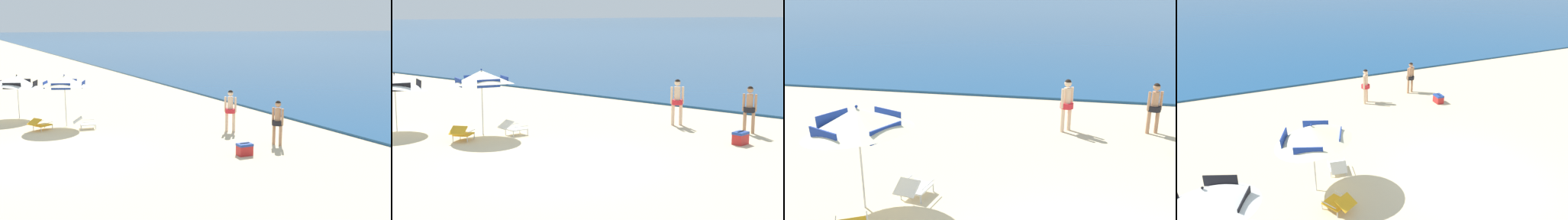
% 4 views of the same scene
% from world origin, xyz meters
% --- Properties ---
extents(ground_plane, '(800.00, 800.00, 0.00)m').
position_xyz_m(ground_plane, '(0.00, 0.00, 0.00)').
color(ground_plane, beige).
extents(beach_umbrella_striped_main, '(2.97, 2.95, 2.30)m').
position_xyz_m(beach_umbrella_striped_main, '(-4.61, 1.23, 1.93)').
color(beach_umbrella_striped_main, silver).
rests_on(beach_umbrella_striped_main, ground).
extents(beach_umbrella_striped_second, '(2.42, 2.46, 2.14)m').
position_xyz_m(beach_umbrella_striped_second, '(-7.36, -0.35, 1.74)').
color(beach_umbrella_striped_second, silver).
rests_on(beach_umbrella_striped_second, ground).
extents(lounge_chair_under_umbrella, '(0.68, 0.97, 0.53)m').
position_xyz_m(lounge_chair_under_umbrella, '(-3.73, 1.79, 0.27)').
color(lounge_chair_under_umbrella, white).
rests_on(lounge_chair_under_umbrella, ground).
extents(lounge_chair_beside_umbrella, '(0.89, 1.03, 0.52)m').
position_xyz_m(lounge_chair_beside_umbrella, '(-4.28, 0.09, 0.27)').
color(lounge_chair_beside_umbrella, gold).
rests_on(lounge_chair_beside_umbrella, ground).
extents(person_standing_near_shore, '(0.42, 0.42, 1.70)m').
position_xyz_m(person_standing_near_shore, '(-0.53, 6.94, 0.98)').
color(person_standing_near_shore, beige).
rests_on(person_standing_near_shore, ground).
extents(person_standing_beside, '(0.46, 0.40, 1.62)m').
position_xyz_m(person_standing_beside, '(2.14, 7.27, 0.94)').
color(person_standing_beside, tan).
rests_on(person_standing_beside, ground).
extents(cooler_box, '(0.38, 0.52, 0.43)m').
position_xyz_m(cooler_box, '(2.71, 5.49, 0.20)').
color(cooler_box, red).
rests_on(cooler_box, ground).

